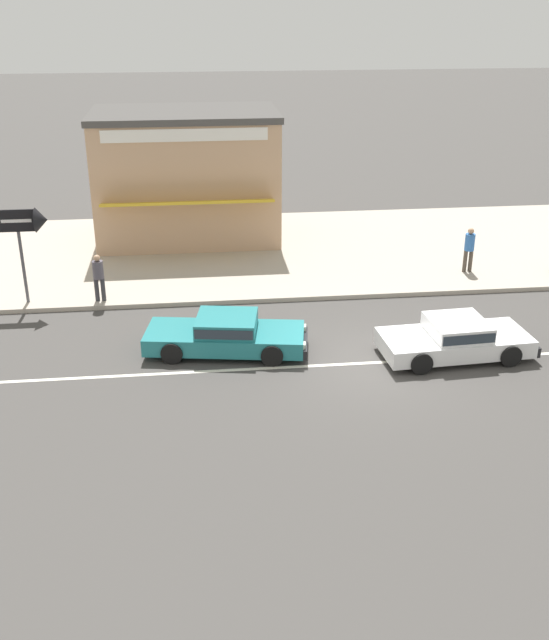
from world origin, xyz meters
The scene contains 9 objects.
ground_plane centered at (0.00, 0.00, 0.00)m, with size 160.00×160.00×0.00m, color #423F3D.
lane_centre_stripe centered at (0.00, 0.00, 0.00)m, with size 50.40×0.14×0.01m, color silver.
kerb_strip centered at (0.00, 9.54, 0.07)m, with size 68.00×10.00×0.15m, color #ADA393.
sedan_teal_2 centered at (-3.87, 1.16, 0.53)m, with size 4.69×2.35×1.06m.
sedan_white_3 centered at (2.38, 0.18, 0.53)m, with size 4.26×2.08×1.06m.
arrow_signboard centered at (-9.44, 5.10, 2.72)m, with size 1.50×0.76×3.08m.
pedestrian_mid_kerb centered at (-7.70, 5.00, 1.04)m, with size 0.34×0.34×1.54m.
pedestrian_far_end centered at (4.91, 6.30, 1.07)m, with size 0.34×0.34×1.59m.
shopfront_corner_warung centered at (-4.80, 11.56, 2.63)m, with size 7.10×5.19×4.96m.
Camera 1 is at (-4.66, -17.70, 9.28)m, focal length 42.00 mm.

